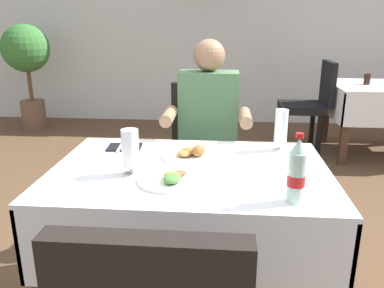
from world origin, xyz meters
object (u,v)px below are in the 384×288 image
object	(u,v)px
background_dining_table	(376,102)
potted_plant_corner	(27,58)
chair_far_diner_seat	(201,150)
plate_near_camera	(171,179)
napkin_cutlery_set	(125,147)
background_table_tumbler	(367,79)
plate_far_diner	(190,155)
beer_glass_middle	(281,128)
cola_bottle_primary	(297,173)
main_dining_table	(190,202)
seated_diner_far	(208,131)
beer_glass_left	(130,151)
background_chair_left	(311,101)

from	to	relation	value
background_dining_table	potted_plant_corner	world-z (taller)	potted_plant_corner
chair_far_diner_seat	plate_near_camera	size ratio (longest dim) A/B	3.74
chair_far_diner_seat	plate_near_camera	distance (m)	0.99
napkin_cutlery_set	background_table_tumbler	size ratio (longest dim) A/B	1.75
plate_far_diner	plate_near_camera	bearing A→B (deg)	-100.33
potted_plant_corner	napkin_cutlery_set	bearing A→B (deg)	-55.99
plate_far_diner	beer_glass_middle	world-z (taller)	beer_glass_middle
plate_far_diner	cola_bottle_primary	distance (m)	0.61
chair_far_diner_seat	plate_far_diner	bearing A→B (deg)	-90.97
background_dining_table	napkin_cutlery_set	bearing A→B (deg)	-132.64
main_dining_table	beer_glass_middle	distance (m)	0.59
seated_diner_far	background_dining_table	distance (m)	2.45
main_dining_table	chair_far_diner_seat	bearing A→B (deg)	90.00
seated_diner_far	plate_far_diner	size ratio (longest dim) A/B	4.94
napkin_cutlery_set	potted_plant_corner	size ratio (longest dim) A/B	0.15
chair_far_diner_seat	plate_near_camera	world-z (taller)	chair_far_diner_seat
beer_glass_middle	cola_bottle_primary	world-z (taller)	cola_bottle_primary
main_dining_table	seated_diner_far	bearing A→B (deg)	86.12
chair_far_diner_seat	napkin_cutlery_set	size ratio (longest dim) A/B	5.02
main_dining_table	chair_far_diner_seat	distance (m)	0.81
main_dining_table	background_table_tumbler	distance (m)	2.98
chair_far_diner_seat	plate_far_diner	xyz separation A→B (m)	(-0.01, -0.68, 0.20)
plate_near_camera	beer_glass_middle	size ratio (longest dim) A/B	1.25
beer_glass_left	potted_plant_corner	bearing A→B (deg)	122.58
plate_far_diner	background_chair_left	xyz separation A→B (m)	(1.06, 2.37, -0.20)
cola_bottle_primary	napkin_cutlery_set	bearing A→B (deg)	143.75
beer_glass_left	beer_glass_middle	size ratio (longest dim) A/B	0.95
background_dining_table	plate_far_diner	bearing A→B (deg)	-125.93
plate_far_diner	beer_glass_left	world-z (taller)	beer_glass_left
seated_diner_far	plate_near_camera	world-z (taller)	seated_diner_far
seated_diner_far	background_dining_table	size ratio (longest dim) A/B	1.39
plate_near_camera	plate_far_diner	world-z (taller)	plate_far_diner
plate_near_camera	background_dining_table	bearing A→B (deg)	56.37
plate_near_camera	potted_plant_corner	size ratio (longest dim) A/B	0.20
background_dining_table	potted_plant_corner	distance (m)	4.14
plate_near_camera	background_dining_table	distance (m)	3.20
cola_bottle_primary	background_table_tumbler	size ratio (longest dim) A/B	2.34
potted_plant_corner	plate_far_diner	bearing A→B (deg)	-52.75
background_table_tumbler	plate_near_camera	bearing A→B (deg)	-121.80
plate_near_camera	background_chair_left	xyz separation A→B (m)	(1.11, 2.66, -0.20)
potted_plant_corner	cola_bottle_primary	bearing A→B (deg)	-51.89
plate_far_diner	background_chair_left	world-z (taller)	background_chair_left
cola_bottle_primary	napkin_cutlery_set	distance (m)	0.95
potted_plant_corner	beer_glass_middle	bearing A→B (deg)	-46.38
plate_near_camera	beer_glass_middle	xyz separation A→B (m)	(0.49, 0.45, 0.10)
beer_glass_left	cola_bottle_primary	size ratio (longest dim) A/B	0.76
background_dining_table	chair_far_diner_seat	bearing A→B (deg)	-135.22
plate_far_diner	beer_glass_left	distance (m)	0.33
chair_far_diner_seat	background_dining_table	world-z (taller)	chair_far_diner_seat
beer_glass_left	background_table_tumbler	size ratio (longest dim) A/B	1.79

